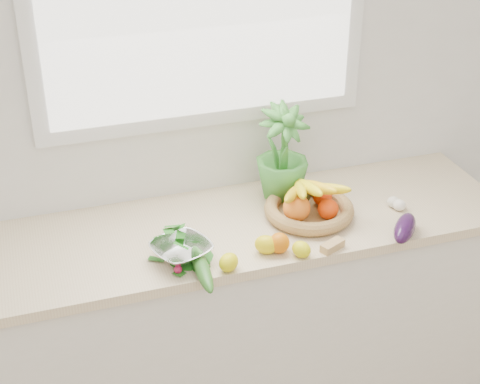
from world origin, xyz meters
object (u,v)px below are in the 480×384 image
object	(u,v)px
eggplant	(405,228)
potted_herb	(282,152)
fruit_basket	(308,205)
colander_with_spinach	(181,246)
apple	(296,211)
cucumber	(202,269)

from	to	relation	value
eggplant	potted_herb	distance (m)	0.56
fruit_basket	colander_with_spinach	xyz separation A→B (m)	(-0.54, -0.14, 0.00)
apple	fruit_basket	distance (m)	0.06
potted_herb	cucumber	bearing A→B (deg)	-137.25
cucumber	colander_with_spinach	bearing A→B (deg)	111.46
apple	eggplant	xyz separation A→B (m)	(0.34, -0.24, -0.00)
cucumber	colander_with_spinach	distance (m)	0.12
cucumber	potted_herb	distance (m)	0.63
eggplant	colander_with_spinach	bearing A→B (deg)	172.22
potted_herb	fruit_basket	world-z (taller)	potted_herb
cucumber	colander_with_spinach	xyz separation A→B (m)	(-0.04, 0.11, 0.03)
apple	fruit_basket	xyz separation A→B (m)	(0.06, 0.01, 0.01)
potted_herb	fruit_basket	size ratio (longest dim) A/B	1.05
cucumber	fruit_basket	xyz separation A→B (m)	(0.50, 0.25, 0.03)
apple	potted_herb	distance (m)	0.24
potted_herb	fruit_basket	xyz separation A→B (m)	(0.05, -0.16, -0.16)
fruit_basket	colander_with_spinach	bearing A→B (deg)	-165.90
cucumber	fruit_basket	size ratio (longest dim) A/B	0.77
apple	eggplant	bearing A→B (deg)	-35.18
eggplant	potted_herb	bearing A→B (deg)	129.00
cucumber	potted_herb	size ratio (longest dim) A/B	0.74
cucumber	potted_herb	xyz separation A→B (m)	(0.45, 0.41, 0.18)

